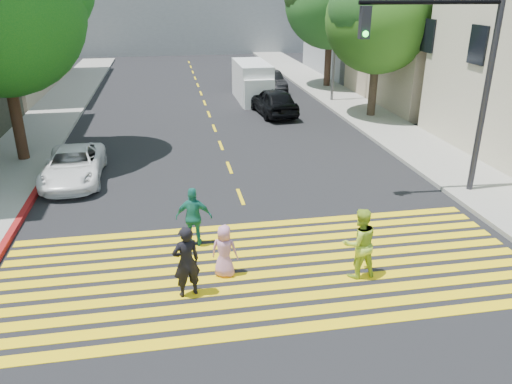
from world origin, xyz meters
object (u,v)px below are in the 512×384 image
object	(u,v)px
pedestrian_man	(186,262)
dark_car_near	(274,101)
dark_car_parked	(271,81)
white_van	(253,83)
tree_right_near	(380,13)
pedestrian_extra	(194,217)
pedestrian_child	(224,251)
traffic_signal	(454,67)
silver_car	(246,72)
white_sedan	(73,165)
pedestrian_woman	(359,243)

from	to	relation	value
pedestrian_man	dark_car_near	xyz separation A→B (m)	(5.59, 16.79, -0.12)
dark_car_parked	white_van	world-z (taller)	white_van
tree_right_near	pedestrian_extra	bearing A→B (deg)	-128.94
pedestrian_child	traffic_signal	xyz separation A→B (m)	(7.74, 3.87, 3.63)
dark_car_near	silver_car	distance (m)	10.93
tree_right_near	white_sedan	xyz separation A→B (m)	(-14.45, -7.19, -4.78)
pedestrian_woman	white_sedan	size ratio (longest dim) A/B	0.42
white_sedan	tree_right_near	bearing A→B (deg)	25.67
white_sedan	traffic_signal	xyz separation A→B (m)	(12.40, -3.53, 3.70)
pedestrian_man	dark_car_parked	xyz separation A→B (m)	(6.86, 23.68, -0.23)
pedestrian_man	traffic_signal	bearing A→B (deg)	-169.36
pedestrian_woman	pedestrian_extra	size ratio (longest dim) A/B	1.07
tree_right_near	dark_car_near	size ratio (longest dim) A/B	1.80
dark_car_parked	traffic_signal	size ratio (longest dim) A/B	0.59
pedestrian_child	dark_car_near	xyz separation A→B (m)	(4.64, 16.08, 0.08)
pedestrian_child	dark_car_parked	size ratio (longest dim) A/B	0.35
silver_car	pedestrian_extra	bearing A→B (deg)	85.80
pedestrian_extra	dark_car_near	xyz separation A→B (m)	(5.27, 14.38, -0.09)
white_sedan	traffic_signal	size ratio (longest dim) A/B	0.65
tree_right_near	dark_car_parked	bearing A→B (deg)	114.81
silver_car	pedestrian_child	bearing A→B (deg)	87.83
pedestrian_extra	dark_car_parked	distance (m)	22.26
pedestrian_child	white_van	distance (m)	20.30
tree_right_near	pedestrian_woman	world-z (taller)	tree_right_near
white_sedan	dark_car_parked	size ratio (longest dim) A/B	1.11
dark_car_near	traffic_signal	xyz separation A→B (m)	(3.10, -12.21, 3.55)
pedestrian_woman	dark_car_parked	distance (m)	23.73
tree_right_near	white_sedan	distance (m)	16.83
pedestrian_extra	white_sedan	size ratio (longest dim) A/B	0.39
pedestrian_child	white_van	world-z (taller)	white_van
silver_car	pedestrian_man	bearing A→B (deg)	86.19
dark_car_near	silver_car	size ratio (longest dim) A/B	1.01
pedestrian_extra	white_van	xyz separation A→B (m)	(4.75, 18.18, 0.26)
pedestrian_man	traffic_signal	world-z (taller)	traffic_signal
pedestrian_man	dark_car_parked	bearing A→B (deg)	-123.32
white_sedan	white_van	size ratio (longest dim) A/B	0.88
tree_right_near	dark_car_parked	xyz separation A→B (m)	(-3.87, 8.38, -4.74)
pedestrian_child	pedestrian_extra	xyz separation A→B (m)	(-0.63, 1.70, 0.17)
pedestrian_woman	white_van	distance (m)	20.50
white_sedan	traffic_signal	bearing A→B (deg)	-16.67
pedestrian_child	white_van	bearing A→B (deg)	-81.26
dark_car_near	pedestrian_man	bearing A→B (deg)	65.96
dark_car_near	white_van	world-z (taller)	white_van
white_van	traffic_signal	xyz separation A→B (m)	(3.62, -16.00, 3.20)
pedestrian_extra	traffic_signal	bearing A→B (deg)	-156.68
white_van	tree_right_near	bearing A→B (deg)	-43.23
pedestrian_child	silver_car	world-z (taller)	pedestrian_child
pedestrian_woman	tree_right_near	bearing A→B (deg)	-119.49
pedestrian_woman	pedestrian_man	bearing A→B (deg)	-4.63
traffic_signal	white_van	bearing A→B (deg)	106.11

